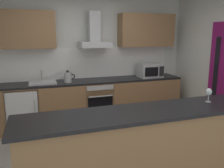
% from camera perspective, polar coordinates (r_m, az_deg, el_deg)
% --- Properties ---
extents(ground, '(5.40, 4.92, 0.02)m').
position_cam_1_polar(ground, '(3.68, 1.61, -17.95)').
color(ground, gray).
extents(wall_back, '(5.40, 0.12, 2.60)m').
position_cam_1_polar(wall_back, '(5.16, -6.06, 6.04)').
color(wall_back, silver).
rests_on(wall_back, ground).
extents(backsplash_tile, '(3.74, 0.02, 0.66)m').
position_cam_1_polar(backsplash_tile, '(5.10, -5.87, 5.18)').
color(backsplash_tile, white).
extents(counter_back, '(3.88, 0.60, 0.90)m').
position_cam_1_polar(counter_back, '(4.96, -4.89, -4.20)').
color(counter_back, olive).
rests_on(counter_back, ground).
extents(counter_island, '(3.16, 0.64, 0.97)m').
position_cam_1_polar(counter_island, '(2.95, 9.92, -15.02)').
color(counter_island, olive).
rests_on(counter_island, ground).
extents(upper_cabinets, '(3.82, 0.32, 0.70)m').
position_cam_1_polar(upper_cabinets, '(4.91, -5.62, 12.88)').
color(upper_cabinets, olive).
extents(oven, '(0.60, 0.62, 0.80)m').
position_cam_1_polar(oven, '(4.95, -3.71, -4.07)').
color(oven, slate).
rests_on(oven, ground).
extents(refrigerator, '(0.58, 0.60, 0.85)m').
position_cam_1_polar(refrigerator, '(4.82, -20.76, -5.73)').
color(refrigerator, white).
rests_on(refrigerator, ground).
extents(microwave, '(0.50, 0.38, 0.30)m').
position_cam_1_polar(microwave, '(5.23, 9.21, 3.27)').
color(microwave, '#B7BABC').
rests_on(microwave, counter_back).
extents(sink, '(0.50, 0.40, 0.26)m').
position_cam_1_polar(sink, '(4.71, -16.47, 0.48)').
color(sink, silver).
rests_on(sink, counter_back).
extents(kettle, '(0.29, 0.15, 0.24)m').
position_cam_1_polar(kettle, '(4.69, -10.67, 1.67)').
color(kettle, '#B7BABC').
rests_on(kettle, counter_back).
extents(range_hood, '(0.62, 0.45, 0.72)m').
position_cam_1_polar(range_hood, '(4.89, -4.31, 11.47)').
color(range_hood, '#B7BABC').
extents(wine_glass, '(0.08, 0.08, 0.18)m').
position_cam_1_polar(wine_glass, '(3.24, 22.42, -1.92)').
color(wine_glass, silver).
rests_on(wine_glass, counter_island).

